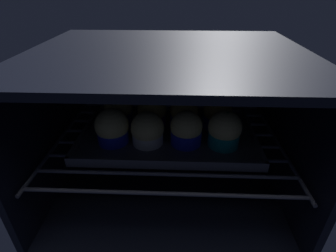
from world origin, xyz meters
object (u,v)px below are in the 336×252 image
object	(u,v)px
muffin_row1_col3	(217,114)
muffin_row1_col2	(184,113)
muffin_row0_col3	(224,130)
muffin_row1_col1	(152,112)
muffin_row1_col0	(119,110)
muffin_row0_col1	(148,130)
muffin_row0_col2	(186,130)
baking_tray	(168,135)
muffin_row0_col0	(112,128)

from	to	relation	value
muffin_row1_col3	muffin_row1_col2	bearing A→B (deg)	-179.31
muffin_row0_col3	muffin_row1_col2	xyz separation A→B (cm)	(-8.96, 8.52, -0.32)
muffin_row1_col1	muffin_row1_col2	world-z (taller)	muffin_row1_col1
muffin_row1_col0	muffin_row0_col1	bearing A→B (deg)	-46.42
muffin_row0_col2	baking_tray	bearing A→B (deg)	135.86
muffin_row0_col1	muffin_row0_col2	world-z (taller)	muffin_row0_col2
baking_tray	muffin_row0_col1	size ratio (longest dim) A/B	5.45
muffin_row0_col1	muffin_row0_col3	distance (cm)	17.35
muffin_row1_col0	muffin_row1_col1	distance (cm)	8.67
baking_tray	muffin_row0_col2	world-z (taller)	muffin_row0_col2
muffin_row1_col2	muffin_row1_col3	xyz separation A→B (cm)	(8.44, 0.10, 0.04)
muffin_row0_col0	muffin_row1_col3	xyz separation A→B (cm)	(24.94, 8.39, -0.17)
baking_tray	muffin_row0_col1	world-z (taller)	muffin_row0_col1
muffin_row0_col0	muffin_row0_col2	size ratio (longest dim) A/B	1.03
baking_tray	muffin_row1_col2	size ratio (longest dim) A/B	5.30
muffin_row1_col2	muffin_row1_col3	distance (cm)	8.44
muffin_row1_col1	muffin_row1_col3	distance (cm)	16.61
muffin_row0_col2	muffin_row1_col3	distance (cm)	11.48
muffin_row1_col1	muffin_row0_col0	bearing A→B (deg)	-134.15
muffin_row0_col3	muffin_row1_col0	distance (cm)	27.35
muffin_row1_col1	muffin_row1_col3	xyz separation A→B (cm)	(16.61, -0.19, -0.05)
muffin_row0_col2	muffin_row1_col3	world-z (taller)	same
muffin_row0_col0	muffin_row0_col1	distance (cm)	8.13
muffin_row0_col0	muffin_row0_col2	xyz separation A→B (cm)	(16.93, 0.16, -0.16)
muffin_row0_col0	muffin_row0_col3	size ratio (longest dim) A/B	0.99
muffin_row0_col1	muffin_row0_col3	xyz separation A→B (cm)	(17.34, -0.20, 0.57)
baking_tray	muffin_row1_col2	bearing A→B (deg)	45.32
muffin_row1_col1	muffin_row1_col2	distance (cm)	8.18
muffin_row1_col0	muffin_row0_col0	bearing A→B (deg)	-87.77
muffin_row0_col0	muffin_row1_col0	size ratio (longest dim) A/B	1.00
baking_tray	muffin_row1_col2	world-z (taller)	muffin_row1_col2
muffin_row0_col0	muffin_row1_col3	distance (cm)	26.31
muffin_row1_col1	muffin_row1_col3	world-z (taller)	same
muffin_row0_col3	muffin_row0_col0	bearing A→B (deg)	179.47
muffin_row0_col0	muffin_row1_col1	bearing A→B (deg)	45.85
muffin_row0_col3	muffin_row1_col1	size ratio (longest dim) A/B	1.04
baking_tray	muffin_row0_col2	distance (cm)	7.30
baking_tray	muffin_row0_col0	world-z (taller)	muffin_row0_col0
muffin_row0_col1	muffin_row0_col2	xyz separation A→B (cm)	(8.82, 0.20, 0.30)
muffin_row0_col2	muffin_row0_col3	bearing A→B (deg)	-2.67
muffin_row0_col0	muffin_row1_col1	xyz separation A→B (cm)	(8.32, 8.58, -0.12)
muffin_row0_col2	muffin_row1_col0	bearing A→B (deg)	153.31
muffin_row0_col0	muffin_row1_col2	world-z (taller)	muffin_row0_col0
baking_tray	muffin_row1_col2	distance (cm)	6.86
baking_tray	muffin_row0_col1	xyz separation A→B (cm)	(-4.50, -4.40, 3.81)
muffin_row0_col1	muffin_row0_col3	bearing A→B (deg)	-0.65
muffin_row0_col0	muffin_row1_col2	distance (cm)	18.46
muffin_row1_col1	muffin_row1_col2	bearing A→B (deg)	-2.02
muffin_row1_col2	muffin_row1_col3	bearing A→B (deg)	0.69
muffin_row0_col1	muffin_row1_col2	bearing A→B (deg)	44.81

